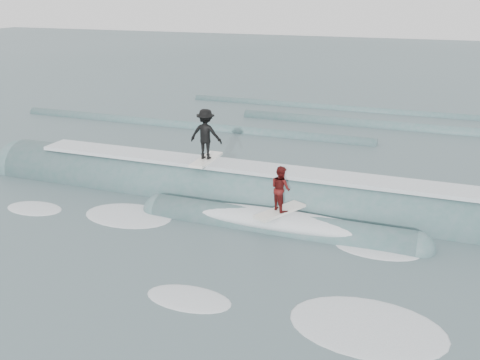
% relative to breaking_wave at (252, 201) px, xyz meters
% --- Properties ---
extents(ground, '(160.00, 160.00, 0.00)m').
position_rel_breaking_wave_xyz_m(ground, '(-0.22, -4.34, -0.03)').
color(ground, '#374E50').
rests_on(ground, ground).
extents(breaking_wave, '(23.98, 4.05, 2.54)m').
position_rel_breaking_wave_xyz_m(breaking_wave, '(0.00, 0.00, 0.00)').
color(breaking_wave, '#3C6563').
rests_on(breaking_wave, ground).
extents(surfer_black, '(1.30, 2.00, 2.04)m').
position_rel_breaking_wave_xyz_m(surfer_black, '(-1.99, 0.27, 2.31)').
color(surfer_black, white).
rests_on(surfer_black, ground).
extents(surfer_red, '(1.39, 2.03, 1.62)m').
position_rel_breaking_wave_xyz_m(surfer_red, '(1.66, -1.93, 1.30)').
color(surfer_red, silver).
rests_on(surfer_red, ground).
extents(whitewater, '(15.04, 6.16, 0.10)m').
position_rel_breaking_wave_xyz_m(whitewater, '(0.80, -4.50, -0.03)').
color(whitewater, white).
rests_on(whitewater, ground).
extents(far_swells, '(35.32, 8.65, 0.80)m').
position_rel_breaking_wave_xyz_m(far_swells, '(0.11, 13.32, -0.03)').
color(far_swells, '#3C6563').
rests_on(far_swells, ground).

